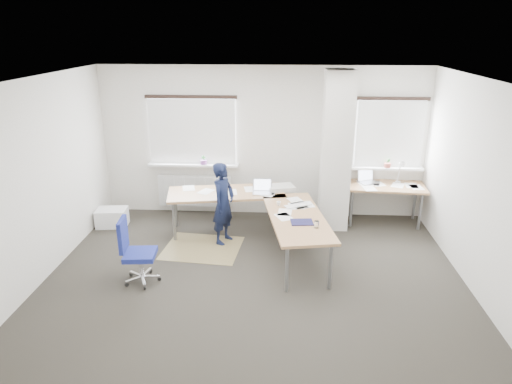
# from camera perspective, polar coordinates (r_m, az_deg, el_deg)

# --- Properties ---
(ground) EXTENTS (6.00, 6.00, 0.00)m
(ground) POSITION_cam_1_polar(r_m,az_deg,el_deg) (6.71, -0.25, -10.68)
(ground) COLOR black
(ground) RESTS_ON ground
(room_shell) EXTENTS (6.04, 5.04, 2.82)m
(room_shell) POSITION_cam_1_polar(r_m,az_deg,el_deg) (6.45, 1.61, 4.90)
(room_shell) COLOR beige
(room_shell) RESTS_ON ground
(floor_mat) EXTENTS (1.32, 1.15, 0.01)m
(floor_mat) POSITION_cam_1_polar(r_m,az_deg,el_deg) (7.60, -6.72, -6.96)
(floor_mat) COLOR olive
(floor_mat) RESTS_ON ground
(white_crate) EXTENTS (0.58, 0.43, 0.32)m
(white_crate) POSITION_cam_1_polar(r_m,az_deg,el_deg) (8.71, -17.55, -3.05)
(white_crate) COLOR white
(white_crate) RESTS_ON ground
(desk_main) EXTENTS (2.82, 2.63, 0.96)m
(desk_main) POSITION_cam_1_polar(r_m,az_deg,el_deg) (7.43, 0.77, -1.62)
(desk_main) COLOR #9A6942
(desk_main) RESTS_ON ground
(desk_side) EXTENTS (1.44, 0.79, 1.22)m
(desk_side) POSITION_cam_1_polar(r_m,az_deg,el_deg) (8.59, 15.85, 0.56)
(desk_side) COLOR #9A6942
(desk_side) RESTS_ON ground
(task_chair) EXTENTS (0.52, 0.52, 0.96)m
(task_chair) POSITION_cam_1_polar(r_m,az_deg,el_deg) (6.71, -14.47, -8.77)
(task_chair) COLOR navy
(task_chair) RESTS_ON ground
(person) EXTENTS (0.50, 0.59, 1.38)m
(person) POSITION_cam_1_polar(r_m,az_deg,el_deg) (7.52, -4.10, -1.43)
(person) COLOR black
(person) RESTS_ON ground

